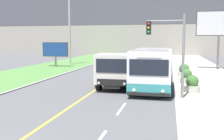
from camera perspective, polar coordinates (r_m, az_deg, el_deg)
apartment_block_background at (r=64.56m, az=8.02°, el=12.28°), size 80.00×8.04×19.96m
city_bus at (r=18.30m, az=8.67°, el=0.01°), size 2.75×5.86×2.95m
dump_truck at (r=19.15m, az=1.19°, el=-0.18°), size 2.58×6.40×2.58m
utility_pole_far at (r=38.03m, az=-9.21°, el=8.90°), size 1.80×0.28×10.15m
traffic_light_mast at (r=16.04m, az=12.78°, el=5.34°), size 2.28×0.32×5.08m
billboard_large at (r=33.21m, az=22.31°, el=8.98°), size 5.14×0.24×6.88m
billboard_small at (r=35.21m, az=-12.25°, el=4.26°), size 3.50×0.24×3.23m
planter_round_near at (r=18.43m, az=17.04°, el=-3.04°), size 1.06×1.06×1.14m
planter_round_second at (r=22.00m, az=15.93°, el=-1.45°), size 1.06×1.06×1.16m
planter_round_third at (r=25.59m, az=15.40°, el=-0.24°), size 1.19×1.19×1.25m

